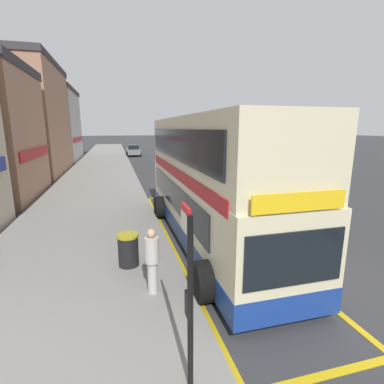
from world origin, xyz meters
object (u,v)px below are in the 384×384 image
object	(u,v)px
bus_stop_sign	(189,286)
parked_car_grey_ahead	(133,150)
double_decker_bus	(208,184)
parked_car_white_distant	(206,156)
litter_bin	(128,250)
pedestrian_waiting_near_sign	(152,259)

from	to	relation	value
bus_stop_sign	parked_car_grey_ahead	world-z (taller)	bus_stop_sign
double_decker_bus	parked_car_grey_ahead	size ratio (longest dim) A/B	2.52
parked_car_white_distant	litter_bin	size ratio (longest dim) A/B	4.43
parked_car_white_distant	litter_bin	distance (m)	26.72
parked_car_white_distant	pedestrian_waiting_near_sign	distance (m)	28.02
double_decker_bus	litter_bin	distance (m)	3.75
double_decker_bus	parked_car_grey_ahead	xyz separation A→B (m)	(-0.55, 33.85, -1.26)
parked_car_white_distant	bus_stop_sign	bearing A→B (deg)	-109.30
double_decker_bus	bus_stop_sign	xyz separation A→B (m)	(-2.26, -6.00, -0.28)
parked_car_grey_ahead	parked_car_white_distant	xyz separation A→B (m)	(7.82, -10.94, 0.00)
double_decker_bus	parked_car_white_distant	distance (m)	24.08
double_decker_bus	parked_car_white_distant	bearing A→B (deg)	72.39
double_decker_bus	parked_car_grey_ahead	world-z (taller)	double_decker_bus
parked_car_white_distant	parked_car_grey_ahead	bearing A→B (deg)	124.52
parked_car_grey_ahead	bus_stop_sign	bearing A→B (deg)	-94.22
parked_car_grey_ahead	pedestrian_waiting_near_sign	xyz separation A→B (m)	(-1.94, -37.20, 0.21)
double_decker_bus	parked_car_grey_ahead	distance (m)	33.88
litter_bin	pedestrian_waiting_near_sign	bearing A→B (deg)	-72.77
bus_stop_sign	litter_bin	world-z (taller)	bus_stop_sign
parked_car_grey_ahead	double_decker_bus	bearing A→B (deg)	-90.83
parked_car_grey_ahead	parked_car_white_distant	bearing A→B (deg)	-56.18
pedestrian_waiting_near_sign	parked_car_grey_ahead	bearing A→B (deg)	87.02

